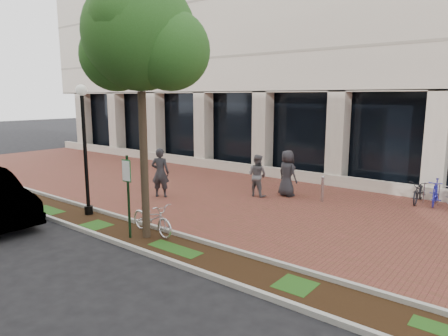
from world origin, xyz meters
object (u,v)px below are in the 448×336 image
Objects in this scene: lamppost at (85,143)px; street_tree at (142,42)px; locked_bicycle at (152,218)px; pedestrian_left at (160,173)px; pedestrian_right at (287,173)px; bollard at (322,189)px; pedestrian_mid at (257,175)px; parking_sign at (128,186)px.

lamppost is 4.42m from street_tree.
lamppost is at bearing 95.96° from locked_bicycle.
lamppost is 3.74m from locked_bicycle.
pedestrian_left is 5.06m from pedestrian_right.
bollard reaches higher than locked_bicycle.
pedestrian_mid is (-0.12, 5.66, 0.38)m from locked_bicycle.
parking_sign is 0.34× the size of street_tree.
pedestrian_left is at bearing 123.61° from parking_sign.
locked_bicycle is at bearing 100.64° from pedestrian_right.
bollard is at bearing -162.37° from pedestrian_right.
parking_sign reaches higher than pedestrian_right.
street_tree is 8.55m from bollard.
lamppost is at bearing -130.63° from bollard.
pedestrian_mid is at bearing 56.82° from pedestrian_right.
street_tree reaches higher than locked_bicycle.
pedestrian_mid is (2.93, 2.51, -0.14)m from pedestrian_left.
pedestrian_right is at bearing -140.20° from pedestrian_mid.
street_tree is 6.91× the size of bollard.
pedestrian_right is at bearing 84.08° from street_tree.
pedestrian_mid reaches higher than bollard.
street_tree is 3.59× the size of pedestrian_left.
lamppost is 2.56× the size of pedestrian_mid.
parking_sign reaches higher than locked_bicycle.
pedestrian_left is at bearing -148.91° from bollard.
lamppost is at bearing 165.24° from parking_sign.
parking_sign is 3.89m from street_tree.
pedestrian_right reaches higher than bollard.
pedestrian_right is 1.58m from bollard.
pedestrian_left is at bearing 132.86° from street_tree.
parking_sign is at bearing -11.81° from lamppost.
pedestrian_mid reaches higher than locked_bicycle.
pedestrian_left is at bearing 49.45° from locked_bicycle.
street_tree is (3.30, -0.24, 2.92)m from lamppost.
locked_bicycle is (3.18, 0.03, -1.98)m from lamppost.
street_tree is at bearing 93.23° from pedestrian_mid.
pedestrian_mid is at bearing 86.01° from parking_sign.
lamppost is 8.70m from bollard.
locked_bicycle is at bearing 67.32° from parking_sign.
pedestrian_mid is (0.11, 6.31, -0.67)m from parking_sign.
locked_bicycle is 0.96× the size of pedestrian_right.
street_tree is 4.91m from locked_bicycle.
parking_sign is 3.15m from lamppost.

